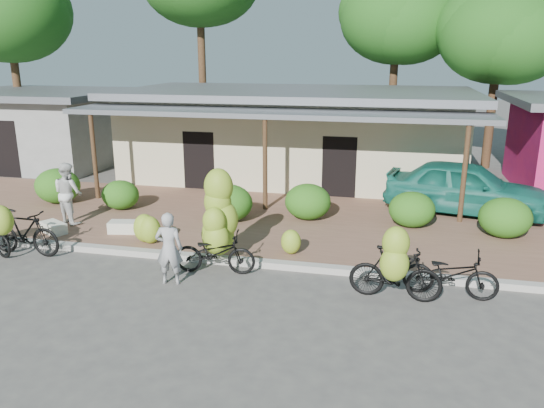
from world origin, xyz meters
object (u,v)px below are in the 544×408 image
Objects in this scene: bike_far_right at (450,274)px; teal_van at (465,187)px; vendor at (169,248)px; bystander at (68,193)px; sack_far at (54,228)px; sack_near at (125,227)px; bike_center at (217,230)px; bike_right at (395,269)px; tree_near_right at (494,33)px; bike_left at (21,231)px; tree_back_left at (5,10)px; tree_center_right at (393,16)px.

teal_van is (0.88, 5.64, 0.41)m from bike_far_right.
vendor is 5.11m from bystander.
sack_far is 0.16× the size of teal_van.
teal_van is at bearing -145.56° from vendor.
sack_near is 1.13× the size of sack_far.
bike_center is 7.85m from teal_van.
bike_right is 0.40× the size of teal_van.
tree_near_right is 9.66× the size of sack_far.
tree_near_right is 3.24× the size of bike_center.
bike_right is 9.21m from bystander.
tree_near_right is 3.85× the size of bike_far_right.
bike_left is 2.22× the size of sack_near.
bike_right is at bearing -91.47° from bike_left.
bike_center is (4.74, 0.38, 0.25)m from bike_left.
sack_far is at bearing 81.84° from bike_right.
tree_back_left is 4.60× the size of bike_far_right.
bike_far_right is at bearing -88.15° from bike_left.
tree_center_right is at bearing 11.63° from tree_back_left.
tree_center_right is at bearing -98.33° from bystander.
tree_back_left is 14.07m from bystander.
sack_far is (-4.85, 0.98, -0.62)m from bike_center.
sack_near is at bearing 58.73° from bike_center.
tree_back_left reaches higher than sack_near.
teal_van is at bearing -3.68° from bike_far_right.
bike_left is at bearing -133.27° from sack_near.
tree_near_right is 18.57m from bike_left.
teal_van is (-1.52, -7.61, -4.54)m from tree_near_right.
bike_center is 1.44× the size of vendor.
vendor is (-0.70, -1.04, -0.10)m from bike_center.
teal_van is (19.48, -6.11, -5.63)m from tree_back_left.
tree_back_left is 11.53× the size of sack_far.
bike_left is (-8.09, -15.25, -5.61)m from tree_center_right.
tree_center_right is 4.80× the size of bystander.
tree_back_left reaches higher than vendor.
bike_far_right is 0.41× the size of teal_van.
bike_far_right is at bearing -100.38° from bike_center.
tree_near_right is at bearing 47.78° from sack_near.
tree_center_right reaches higher than tree_near_right.
tree_center_right reaches higher than bike_center.
bike_left is at bearing 129.25° from teal_van.
tree_near_right reaches higher than sack_far.
bike_right is (3.88, -0.88, -0.20)m from bike_center.
bike_right is at bearing -18.52° from sack_near.
tree_near_right is 1.59× the size of teal_van.
bike_left is 0.41× the size of teal_van.
bike_far_right is 5.69m from vendor.
bike_center is 3.41m from sack_near.
teal_van is (5.83, 5.26, 0.02)m from bike_center.
bike_left is 4.09m from vendor.
bike_right is at bearing 120.24° from bike_far_right.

